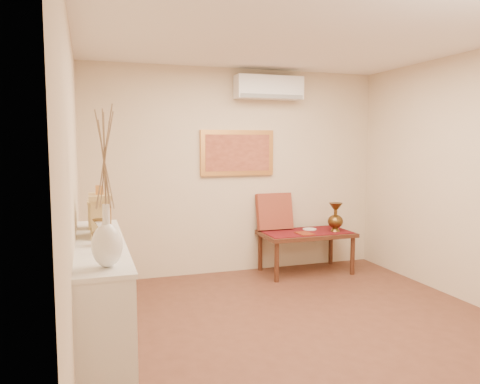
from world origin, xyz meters
name	(u,v)px	position (x,y,z in m)	size (l,w,h in m)	color
floor	(312,334)	(0.00, 0.00, 0.00)	(4.50, 4.50, 0.00)	brown
ceiling	(318,28)	(0.00, 0.00, 2.70)	(4.50, 4.50, 0.00)	white
wall_back	(237,172)	(0.00, 2.25, 1.35)	(4.00, 0.02, 2.70)	beige
wall_left	(74,194)	(-2.00, 0.00, 1.35)	(0.02, 4.50, 2.70)	beige
white_vase	(105,187)	(-1.80, -0.80, 1.47)	(0.18, 0.18, 0.97)	white
candlestick	(100,237)	(-1.83, -0.40, 1.09)	(0.10, 0.10, 0.22)	silver
brass_urn_small	(99,228)	(-1.83, -0.14, 1.10)	(0.11, 0.11, 0.25)	brown
table_cloth	(306,232)	(0.85, 1.88, 0.55)	(1.14, 0.59, 0.01)	maroon
brass_urn_tall	(336,214)	(1.23, 1.77, 0.79)	(0.21, 0.21, 0.46)	brown
plate	(310,229)	(0.95, 1.98, 0.56)	(0.19, 0.19, 0.01)	white
menu	(305,233)	(0.76, 1.72, 0.56)	(0.18, 0.25, 0.01)	maroon
cushion	(274,211)	(0.50, 2.14, 0.80)	(0.49, 0.10, 0.49)	maroon
display_ledge	(102,303)	(-1.82, 0.00, 0.49)	(0.37, 2.02, 0.98)	white
mantel_clock	(100,215)	(-1.81, 0.22, 1.15)	(0.17, 0.36, 0.41)	tan
wooden_chest	(97,214)	(-1.83, 0.60, 1.10)	(0.16, 0.21, 0.24)	tan
low_table	(306,237)	(0.85, 1.88, 0.48)	(1.20, 0.70, 0.55)	#482315
painting	(237,153)	(0.00, 2.22, 1.60)	(1.00, 0.06, 0.60)	#CC8641
ac_unit	(269,88)	(0.40, 2.12, 2.45)	(0.90, 0.25, 0.30)	white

